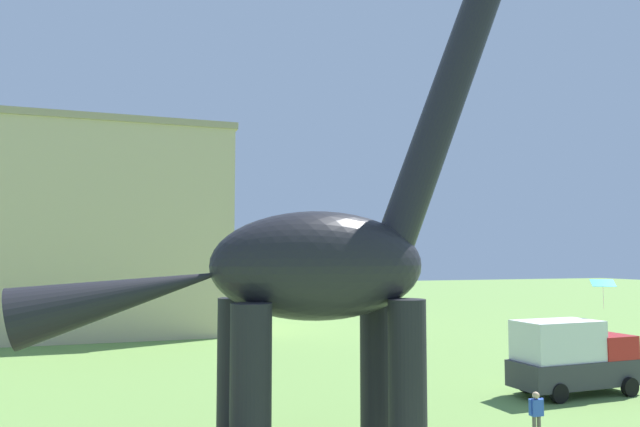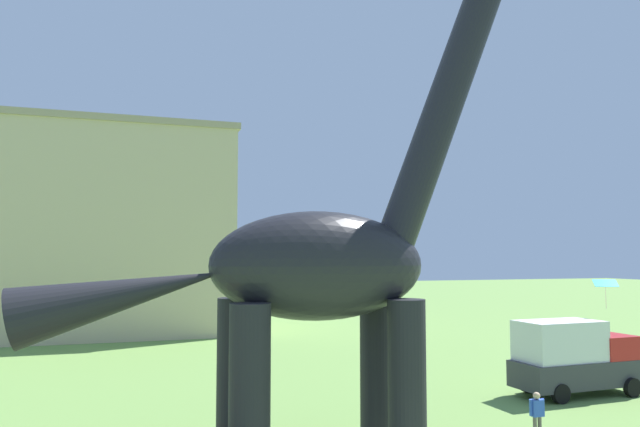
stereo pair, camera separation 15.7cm
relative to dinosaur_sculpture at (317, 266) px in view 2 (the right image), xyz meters
name	(u,v)px [view 2 (the right image)]	position (x,y,z in m)	size (l,w,h in m)	color
dinosaur_sculpture	(317,266)	(0.00, 0.00, 0.00)	(15.08, 3.19, 15.76)	black
parked_box_truck	(573,356)	(13.19, 4.78, -4.05)	(5.67, 2.39, 3.20)	#38383D
person_near_flyer	(537,411)	(7.57, 0.02, -4.77)	(0.57, 0.25, 1.53)	#6B6056
kite_high_left	(605,283)	(15.62, 5.35, -0.96)	(1.24, 1.14, 1.32)	#19B2B7
background_building_block	(101,230)	(-7.15, 34.20, 2.33)	(19.98, 13.62, 16.03)	#CCB78E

